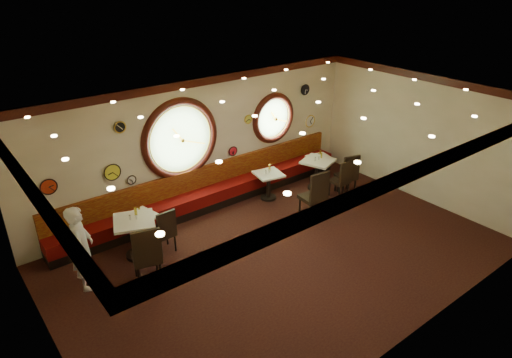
% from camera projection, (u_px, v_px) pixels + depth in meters
% --- Properties ---
extents(floor, '(9.00, 6.00, 0.00)m').
position_uv_depth(floor, '(282.00, 255.00, 9.56)').
color(floor, black).
rests_on(floor, ground).
extents(ceiling, '(9.00, 6.00, 0.02)m').
position_uv_depth(ceiling, '(287.00, 108.00, 8.18)').
color(ceiling, gold).
rests_on(ceiling, wall_back).
extents(wall_back, '(9.00, 0.02, 3.20)m').
position_uv_depth(wall_back, '(203.00, 143.00, 11.01)').
color(wall_back, beige).
rests_on(wall_back, floor).
extents(wall_front, '(9.00, 0.02, 3.20)m').
position_uv_depth(wall_front, '(418.00, 259.00, 6.74)').
color(wall_front, beige).
rests_on(wall_front, floor).
extents(wall_left, '(0.02, 6.00, 3.20)m').
position_uv_depth(wall_left, '(42.00, 276.00, 6.38)').
color(wall_left, beige).
rests_on(wall_left, floor).
extents(wall_right, '(0.02, 6.00, 3.20)m').
position_uv_depth(wall_right, '(420.00, 138.00, 11.36)').
color(wall_right, beige).
rests_on(wall_right, floor).
extents(molding_back, '(9.00, 0.10, 0.18)m').
position_uv_depth(molding_back, '(200.00, 82.00, 10.32)').
color(molding_back, '#330E09').
rests_on(molding_back, wall_back).
extents(molding_front, '(9.00, 0.10, 0.18)m').
position_uv_depth(molding_front, '(432.00, 165.00, 6.12)').
color(molding_front, '#330E09').
rests_on(molding_front, wall_back).
extents(molding_left, '(0.10, 6.00, 0.18)m').
position_uv_depth(molding_left, '(22.00, 178.00, 5.76)').
color(molding_left, '#330E09').
rests_on(molding_left, wall_back).
extents(molding_right, '(0.10, 6.00, 0.18)m').
position_uv_depth(molding_right, '(429.00, 78.00, 10.68)').
color(molding_right, '#330E09').
rests_on(molding_right, wall_back).
extents(banquette_base, '(8.00, 0.55, 0.20)m').
position_uv_depth(banquette_base, '(212.00, 202.00, 11.46)').
color(banquette_base, black).
rests_on(banquette_base, floor).
extents(banquette_seat, '(8.00, 0.55, 0.30)m').
position_uv_depth(banquette_seat, '(211.00, 193.00, 11.35)').
color(banquette_seat, '#5B0707').
rests_on(banquette_seat, banquette_base).
extents(banquette_back, '(8.00, 0.10, 0.55)m').
position_uv_depth(banquette_back, '(206.00, 176.00, 11.33)').
color(banquette_back, '#600C07').
rests_on(banquette_back, wall_back).
extents(porthole_left_glass, '(1.66, 0.02, 1.66)m').
position_uv_depth(porthole_left_glass, '(180.00, 139.00, 10.56)').
color(porthole_left_glass, '#81AC67').
rests_on(porthole_left_glass, wall_back).
extents(porthole_left_frame, '(1.98, 0.18, 1.98)m').
position_uv_depth(porthole_left_frame, '(180.00, 139.00, 10.55)').
color(porthole_left_frame, '#330E09').
rests_on(porthole_left_frame, wall_back).
extents(porthole_left_ring, '(1.61, 0.03, 1.61)m').
position_uv_depth(porthole_left_ring, '(181.00, 140.00, 10.53)').
color(porthole_left_ring, gold).
rests_on(porthole_left_ring, wall_back).
extents(porthole_right_glass, '(1.10, 0.02, 1.10)m').
position_uv_depth(porthole_right_glass, '(273.00, 118.00, 12.14)').
color(porthole_right_glass, '#81AC67').
rests_on(porthole_right_glass, wall_back).
extents(porthole_right_frame, '(1.38, 0.18, 1.38)m').
position_uv_depth(porthole_right_frame, '(273.00, 118.00, 12.12)').
color(porthole_right_frame, '#330E09').
rests_on(porthole_right_frame, wall_back).
extents(porthole_right_ring, '(1.09, 0.03, 1.09)m').
position_uv_depth(porthole_right_ring, '(274.00, 119.00, 12.10)').
color(porthole_right_ring, gold).
rests_on(porthole_right_ring, wall_back).
extents(wall_clock_0, '(0.24, 0.03, 0.24)m').
position_uv_depth(wall_clock_0, '(120.00, 127.00, 9.51)').
color(wall_clock_0, black).
rests_on(wall_clock_0, wall_back).
extents(wall_clock_1, '(0.36, 0.03, 0.36)m').
position_uv_depth(wall_clock_1, '(112.00, 172.00, 9.75)').
color(wall_clock_1, yellow).
rests_on(wall_clock_1, wall_back).
extents(wall_clock_2, '(0.20, 0.03, 0.20)m').
position_uv_depth(wall_clock_2, '(131.00, 180.00, 10.10)').
color(wall_clock_2, silver).
rests_on(wall_clock_2, wall_back).
extents(wall_clock_3, '(0.24, 0.03, 0.24)m').
position_uv_depth(wall_clock_3, '(233.00, 151.00, 11.62)').
color(wall_clock_3, red).
rests_on(wall_clock_3, wall_back).
extents(wall_clock_4, '(0.28, 0.03, 0.28)m').
position_uv_depth(wall_clock_4, '(305.00, 90.00, 12.46)').
color(wall_clock_4, black).
rests_on(wall_clock_4, wall_back).
extents(wall_clock_5, '(0.22, 0.03, 0.22)m').
position_uv_depth(wall_clock_5, '(248.00, 119.00, 11.58)').
color(wall_clock_5, '#D2D848').
rests_on(wall_clock_5, wall_back).
extents(wall_clock_6, '(0.32, 0.03, 0.32)m').
position_uv_depth(wall_clock_6, '(48.00, 187.00, 9.01)').
color(wall_clock_6, red).
rests_on(wall_clock_6, wall_back).
extents(wall_clock_7, '(0.34, 0.03, 0.34)m').
position_uv_depth(wall_clock_7, '(310.00, 121.00, 13.01)').
color(wall_clock_7, white).
rests_on(wall_clock_7, wall_back).
extents(table_a, '(1.03, 1.03, 0.87)m').
position_uv_depth(table_a, '(136.00, 233.00, 9.32)').
color(table_a, black).
rests_on(table_a, floor).
extents(table_b, '(0.75, 0.75, 0.69)m').
position_uv_depth(table_b, '(141.00, 226.00, 9.81)').
color(table_b, black).
rests_on(table_b, floor).
extents(table_c, '(0.77, 0.77, 0.72)m').
position_uv_depth(table_c, '(268.00, 183.00, 11.67)').
color(table_c, black).
rests_on(table_c, floor).
extents(table_d, '(0.97, 0.97, 0.83)m').
position_uv_depth(table_d, '(317.00, 171.00, 12.15)').
color(table_d, black).
rests_on(table_d, floor).
extents(table_e, '(0.72, 0.72, 0.67)m').
position_uv_depth(table_e, '(319.00, 165.00, 12.74)').
color(table_e, black).
rests_on(table_e, floor).
extents(chair_a, '(0.64, 0.64, 0.77)m').
position_uv_depth(chair_a, '(147.00, 252.00, 8.44)').
color(chair_a, black).
rests_on(chair_a, floor).
extents(chair_b, '(0.44, 0.44, 0.63)m').
position_uv_depth(chair_b, '(165.00, 229.00, 9.42)').
color(chair_b, black).
rests_on(chair_b, floor).
extents(chair_c, '(0.57, 0.57, 0.77)m').
position_uv_depth(chair_c, '(316.00, 192.00, 10.61)').
color(chair_c, black).
rests_on(chair_c, floor).
extents(chair_d, '(0.43, 0.43, 0.63)m').
position_uv_depth(chair_d, '(343.00, 177.00, 11.68)').
color(chair_d, black).
rests_on(chair_d, floor).
extents(chair_e, '(0.57, 0.57, 0.69)m').
position_uv_depth(chair_e, '(349.00, 172.00, 11.81)').
color(chair_e, black).
rests_on(chair_e, floor).
extents(condiment_a_salt, '(0.04, 0.04, 0.10)m').
position_uv_depth(condiment_a_salt, '(130.00, 217.00, 9.16)').
color(condiment_a_salt, silver).
rests_on(condiment_a_salt, table_a).
extents(condiment_b_salt, '(0.04, 0.04, 0.11)m').
position_uv_depth(condiment_b_salt, '(138.00, 213.00, 9.67)').
color(condiment_b_salt, silver).
rests_on(condiment_b_salt, table_b).
extents(condiment_c_salt, '(0.04, 0.04, 0.10)m').
position_uv_depth(condiment_c_salt, '(266.00, 172.00, 11.49)').
color(condiment_c_salt, silver).
rests_on(condiment_c_salt, table_c).
extents(condiment_d_salt, '(0.04, 0.04, 0.11)m').
position_uv_depth(condiment_d_salt, '(315.00, 159.00, 11.95)').
color(condiment_d_salt, silver).
rests_on(condiment_d_salt, table_d).
extents(condiment_a_pepper, '(0.04, 0.04, 0.10)m').
position_uv_depth(condiment_a_pepper, '(136.00, 217.00, 9.17)').
color(condiment_a_pepper, silver).
rests_on(condiment_a_pepper, table_a).
extents(condiment_b_pepper, '(0.04, 0.04, 0.11)m').
position_uv_depth(condiment_b_pepper, '(140.00, 213.00, 9.68)').
color(condiment_b_pepper, silver).
rests_on(condiment_b_pepper, table_b).
extents(condiment_c_pepper, '(0.03, 0.03, 0.09)m').
position_uv_depth(condiment_c_pepper, '(269.00, 171.00, 11.57)').
color(condiment_c_pepper, silver).
rests_on(condiment_c_pepper, table_c).
extents(condiment_d_pepper, '(0.03, 0.03, 0.09)m').
position_uv_depth(condiment_d_pepper, '(319.00, 158.00, 12.04)').
color(condiment_d_pepper, silver).
rests_on(condiment_d_pepper, table_d).
extents(condiment_a_bottle, '(0.06, 0.06, 0.18)m').
position_uv_depth(condiment_a_bottle, '(136.00, 211.00, 9.30)').
color(condiment_a_bottle, gold).
rests_on(condiment_a_bottle, table_a).
extents(condiment_b_bottle, '(0.04, 0.04, 0.14)m').
position_uv_depth(condiment_b_bottle, '(139.00, 210.00, 9.77)').
color(condiment_b_bottle, gold).
rests_on(condiment_b_bottle, table_b).
extents(condiment_c_bottle, '(0.06, 0.06, 0.18)m').
position_uv_depth(condiment_c_bottle, '(269.00, 168.00, 11.64)').
color(condiment_c_bottle, gold).
rests_on(condiment_c_bottle, table_c).
extents(condiment_d_bottle, '(0.05, 0.05, 0.14)m').
position_uv_depth(condiment_d_bottle, '(321.00, 155.00, 12.13)').
color(condiment_d_bottle, gold).
rests_on(condiment_d_bottle, table_d).
extents(condiment_e_salt, '(0.04, 0.04, 0.11)m').
position_uv_depth(condiment_e_salt, '(318.00, 155.00, 12.62)').
color(condiment_e_salt, silver).
rests_on(condiment_e_salt, table_e).
extents(condiment_e_pepper, '(0.04, 0.04, 0.11)m').
position_uv_depth(condiment_e_pepper, '(321.00, 155.00, 12.62)').
color(condiment_e_pepper, silver).
rests_on(condiment_e_pepper, table_e).
extents(condiment_e_bottle, '(0.05, 0.05, 0.16)m').
position_uv_depth(condiment_e_bottle, '(320.00, 153.00, 12.69)').
color(condiment_e_bottle, gold).
rests_on(condiment_e_bottle, table_e).
extents(waiter, '(0.61, 0.73, 1.70)m').
position_uv_depth(waiter, '(82.00, 248.00, 8.33)').
color(waiter, white).
rests_on(waiter, floor).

